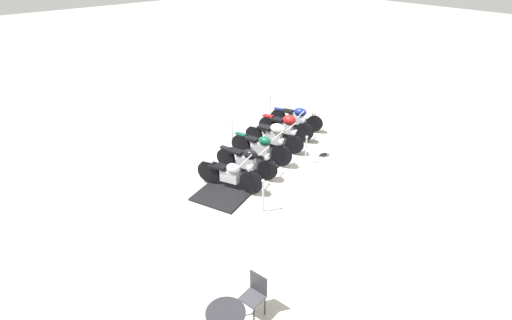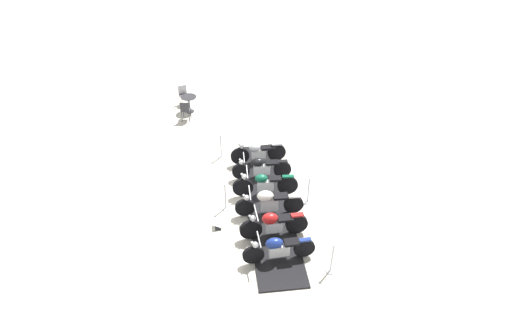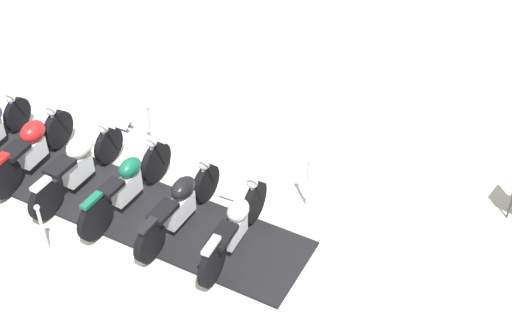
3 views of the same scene
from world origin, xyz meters
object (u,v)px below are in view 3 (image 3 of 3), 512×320
object	(u,v)px
stanchion_right_mid	(152,136)
motorcycle_forest	(127,183)
stanchion_left_mid	(46,240)
motorcycle_black	(180,204)
motorcycle_maroon	(32,146)
stanchion_right_front	(307,192)
info_placard	(123,125)
motorcycle_chrome	(235,225)
motorcycle_cream	(78,162)

from	to	relation	value
stanchion_right_mid	motorcycle_forest	bearing A→B (deg)	-49.82
stanchion_right_mid	stanchion_left_mid	world-z (taller)	stanchion_right_mid
motorcycle_black	stanchion_left_mid	world-z (taller)	stanchion_left_mid
motorcycle_maroon	stanchion_right_front	world-z (taller)	motorcycle_maroon
motorcycle_black	info_placard	size ratio (longest dim) A/B	5.51
motorcycle_chrome	motorcycle_forest	world-z (taller)	motorcycle_forest
motorcycle_black	stanchion_left_mid	size ratio (longest dim) A/B	2.03
motorcycle_chrome	stanchion_left_mid	world-z (taller)	motorcycle_chrome
stanchion_right_mid	stanchion_left_mid	size ratio (longest dim) A/B	1.01
motorcycle_maroon	stanchion_right_front	xyz separation A→B (m)	(3.77, 2.87, -0.21)
motorcycle_black	stanchion_right_front	world-z (taller)	stanchion_right_front
stanchion_right_mid	motorcycle_maroon	bearing A→B (deg)	-116.80
motorcycle_cream	info_placard	xyz separation A→B (m)	(-0.95, 1.44, -0.49)
motorcycle_cream	info_placard	world-z (taller)	motorcycle_cream
motorcycle_black	motorcycle_forest	distance (m)	0.99
stanchion_left_mid	motorcycle_chrome	bearing A→B (deg)	50.43
stanchion_right_mid	info_placard	bearing A→B (deg)	-178.72
motorcycle_chrome	info_placard	bearing A→B (deg)	60.37
motorcycle_maroon	info_placard	world-z (taller)	motorcycle_maroon
stanchion_right_mid	motorcycle_cream	bearing A→B (deg)	-89.52
motorcycle_chrome	motorcycle_forest	xyz separation A→B (m)	(-1.86, -0.68, 0.01)
stanchion_right_front	info_placard	bearing A→B (deg)	-164.12
motorcycle_forest	stanchion_left_mid	distance (m)	1.54
motorcycle_chrome	motorcycle_maroon	bearing A→B (deg)	87.03
motorcycle_forest	stanchion_left_mid	size ratio (longest dim) A/B	2.13
motorcycle_maroon	motorcycle_cream	bearing A→B (deg)	-92.20
motorcycle_forest	stanchion_left_mid	bearing A→B (deg)	163.54
motorcycle_forest	stanchion_right_front	xyz separation A→B (m)	(1.91, 2.17, -0.20)
motorcycle_forest	info_placard	xyz separation A→B (m)	(-1.88, 1.10, -0.45)
motorcycle_cream	stanchion_left_mid	xyz separation A→B (m)	(0.97, -1.19, -0.25)
info_placard	motorcycle_forest	bearing A→B (deg)	-50.61
motorcycle_black	motorcycle_maroon	bearing A→B (deg)	92.13
stanchion_right_mid	stanchion_right_front	size ratio (longest dim) A/B	1.01
stanchion_right_front	stanchion_left_mid	size ratio (longest dim) A/B	1.00
motorcycle_forest	stanchion_right_mid	distance (m)	1.47
motorcycle_cream	motorcycle_maroon	xyz separation A→B (m)	(-0.93, -0.36, -0.03)
stanchion_right_mid	stanchion_right_front	bearing A→B (deg)	20.32
motorcycle_chrome	stanchion_right_mid	distance (m)	2.84
motorcycle_chrome	stanchion_right_mid	bearing A→B (deg)	57.85
motorcycle_black	motorcycle_maroon	xyz separation A→B (m)	(-2.79, -1.04, 0.03)
motorcycle_forest	stanchion_left_mid	world-z (taller)	motorcycle_forest
motorcycle_forest	motorcycle_cream	xyz separation A→B (m)	(-0.93, -0.34, 0.03)
motorcycle_chrome	motorcycle_maroon	xyz separation A→B (m)	(-3.72, -1.37, 0.01)
motorcycle_forest	motorcycle_maroon	world-z (taller)	motorcycle_forest
motorcycle_cream	motorcycle_maroon	size ratio (longest dim) A/B	1.08
motorcycle_chrome	stanchion_left_mid	bearing A→B (deg)	117.18
motorcycle_maroon	motorcycle_forest	bearing A→B (deg)	-92.69
stanchion_right_front	info_placard	xyz separation A→B (m)	(-3.79, -1.08, -0.25)
motorcycle_black	motorcycle_cream	xyz separation A→B (m)	(-1.86, -0.68, 0.06)
motorcycle_forest	stanchion_right_mid	xyz separation A→B (m)	(-0.94, 1.12, -0.18)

